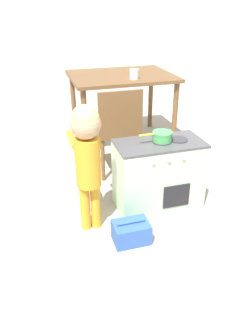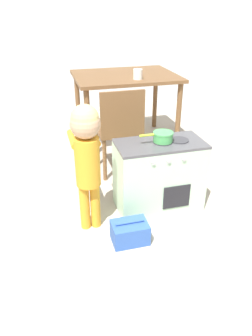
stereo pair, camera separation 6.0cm
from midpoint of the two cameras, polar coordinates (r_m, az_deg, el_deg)
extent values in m
plane|color=#B2A899|center=(2.19, 12.37, -17.20)|extent=(16.00, 16.00, 0.00)
cube|color=silver|center=(5.02, -6.29, 24.92)|extent=(10.00, 0.06, 2.60)
cube|color=#B2DBB7|center=(2.59, 6.39, -1.48)|extent=(0.67, 0.34, 0.54)
cube|color=#4C4C51|center=(2.47, 6.73, 4.20)|extent=(0.67, 0.34, 0.02)
cylinder|color=#38383D|center=(2.47, 7.11, 4.53)|extent=(0.14, 0.14, 0.01)
cylinder|color=#38383D|center=(2.52, 9.94, 4.81)|extent=(0.14, 0.14, 0.01)
cube|color=black|center=(2.53, 9.48, -4.97)|extent=(0.21, 0.01, 0.19)
cylinder|color=#B2B2B7|center=(2.31, 5.54, 0.83)|extent=(0.03, 0.01, 0.03)
cylinder|color=#B2B2B7|center=(2.35, 8.22, 1.17)|extent=(0.03, 0.01, 0.03)
cylinder|color=#B2B2B7|center=(2.39, 10.81, 1.49)|extent=(0.03, 0.01, 0.03)
cylinder|color=#4CAD5B|center=(2.45, 7.16, 5.41)|extent=(0.14, 0.14, 0.07)
cylinder|color=#4CAD5B|center=(2.44, 7.21, 6.08)|extent=(0.15, 0.15, 0.01)
cylinder|color=#B7DB33|center=(2.40, 4.36, 5.71)|extent=(0.11, 0.02, 0.02)
cylinder|color=gold|center=(2.40, -6.47, -6.65)|extent=(0.07, 0.07, 0.36)
cylinder|color=gold|center=(2.41, -4.65, -6.40)|extent=(0.07, 0.07, 0.36)
cylinder|color=gold|center=(2.22, -5.97, 1.05)|extent=(0.17, 0.17, 0.34)
sphere|color=tan|center=(2.11, -6.33, 7.66)|extent=(0.20, 0.20, 0.20)
sphere|color=#DBC17A|center=(2.10, -6.38, 8.56)|extent=(0.18, 0.18, 0.18)
cylinder|color=gold|center=(2.29, -8.61, 5.00)|extent=(0.04, 0.27, 0.04)
cylinder|color=gold|center=(2.31, -4.81, 5.42)|extent=(0.04, 0.27, 0.04)
cube|color=#335BB2|center=(2.32, 1.44, -11.13)|extent=(0.25, 0.18, 0.15)
cylinder|color=#335BB2|center=(2.26, 1.46, -9.47)|extent=(0.20, 0.02, 0.02)
cube|color=brown|center=(3.70, 0.38, 15.69)|extent=(1.11, 0.86, 0.03)
cylinder|color=brown|center=(3.36, -6.11, 7.37)|extent=(0.06, 0.06, 0.74)
cylinder|color=brown|center=(3.63, 9.57, 8.72)|extent=(0.06, 0.06, 0.74)
cylinder|color=brown|center=(4.05, -7.93, 10.84)|extent=(0.06, 0.06, 0.74)
cylinder|color=brown|center=(4.28, 5.49, 11.89)|extent=(0.06, 0.06, 0.74)
cube|color=brown|center=(3.08, -0.88, 6.73)|extent=(0.39, 0.39, 0.03)
cube|color=brown|center=(2.84, 0.03, 9.44)|extent=(0.39, 0.02, 0.39)
cylinder|color=brown|center=(2.99, -3.15, 1.37)|extent=(0.04, 0.04, 0.41)
cylinder|color=brown|center=(3.07, 2.95, 2.10)|extent=(0.04, 0.04, 0.41)
cylinder|color=brown|center=(3.28, -4.41, 3.86)|extent=(0.04, 0.04, 0.41)
cylinder|color=brown|center=(3.36, 1.20, 4.47)|extent=(0.04, 0.04, 0.41)
cylinder|color=white|center=(3.47, 2.58, 16.01)|extent=(0.09, 0.09, 0.10)
camera|label=1|loc=(0.03, -89.28, 0.38)|focal=35.00mm
camera|label=2|loc=(0.03, 90.72, -0.38)|focal=35.00mm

